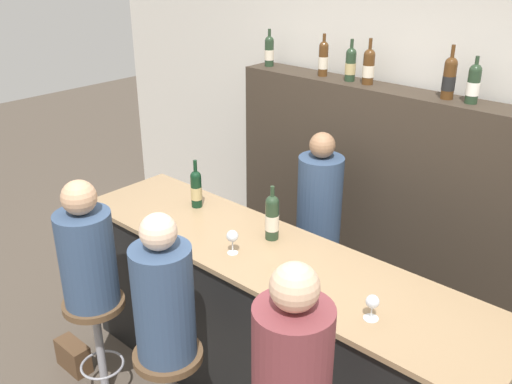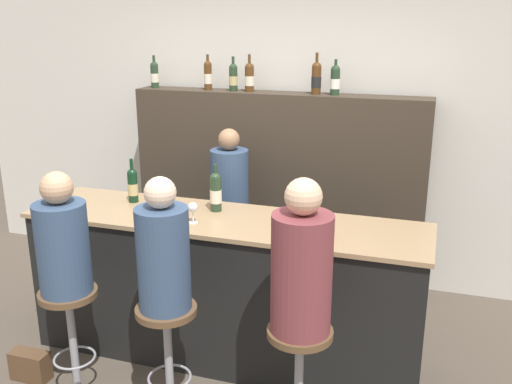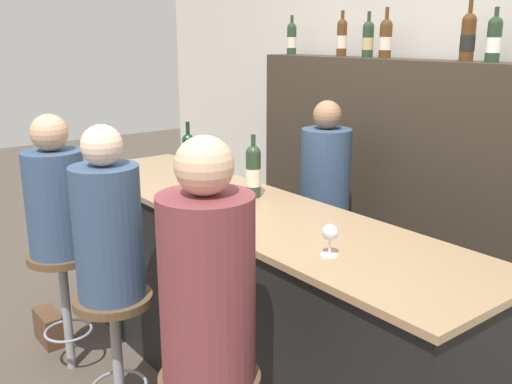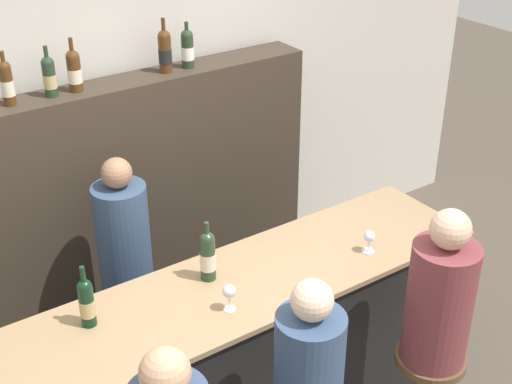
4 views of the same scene
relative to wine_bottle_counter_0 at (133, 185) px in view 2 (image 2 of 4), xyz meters
name	(u,v)px [view 2 (image 2 of 4)]	position (x,y,z in m)	size (l,w,h in m)	color
ground_plane	(209,379)	(0.75, -0.45, -1.17)	(16.00, 16.00, 0.00)	#4C4238
wall_back	(284,136)	(0.75, 1.40, 0.13)	(6.40, 0.05, 2.60)	beige
bar_counter	(225,288)	(0.75, -0.13, -0.65)	(2.74, 0.68, 1.04)	black
back_bar_cabinet	(277,190)	(0.75, 1.18, -0.31)	(2.56, 0.28, 1.72)	#382D23
wine_bottle_counter_0	(133,185)	(0.00, 0.00, 0.00)	(0.07, 0.07, 0.32)	black
wine_bottle_counter_1	(216,191)	(0.65, 0.00, 0.01)	(0.08, 0.08, 0.33)	#233823
wine_bottle_backbar_0	(155,74)	(-0.40, 1.18, 0.67)	(0.07, 0.07, 0.29)	#233823
wine_bottle_backbar_1	(208,75)	(0.12, 1.18, 0.68)	(0.07, 0.07, 0.30)	#4C2D14
wine_bottle_backbar_2	(233,77)	(0.35, 1.18, 0.67)	(0.08, 0.08, 0.29)	#233823
wine_bottle_backbar_3	(249,77)	(0.50, 1.18, 0.68)	(0.08, 0.08, 0.31)	#4C2D14
wine_bottle_backbar_4	(316,78)	(1.08, 1.18, 0.69)	(0.08, 0.08, 0.34)	#4C2D14
wine_bottle_backbar_5	(335,80)	(1.24, 1.18, 0.68)	(0.08, 0.08, 0.29)	#233823
wine_glass_0	(193,208)	(0.60, -0.28, -0.03)	(0.07, 0.07, 0.14)	silver
wine_glass_1	(328,225)	(1.49, -0.28, -0.04)	(0.07, 0.07, 0.13)	silver
bar_stool_left	(70,314)	(-0.02, -0.82, -0.61)	(0.36, 0.36, 0.71)	gray
guest_seated_left	(62,241)	(-0.02, -0.82, -0.13)	(0.32, 0.32, 0.76)	#334766
bar_stool_middle	(167,331)	(0.65, -0.82, -0.61)	(0.36, 0.36, 0.71)	gray
guest_seated_middle	(163,253)	(0.65, -0.82, -0.11)	(0.30, 0.30, 0.79)	#334766
bar_stool_right	(299,355)	(1.46, -0.82, -0.61)	(0.36, 0.36, 0.71)	gray
guest_seated_right	(302,267)	(1.46, -0.82, -0.09)	(0.33, 0.33, 0.85)	brown
bartender	(230,223)	(0.49, 0.69, -0.48)	(0.31, 0.31, 1.48)	#334766
handbag	(30,366)	(-0.38, -0.82, -1.07)	(0.26, 0.12, 0.20)	#513823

